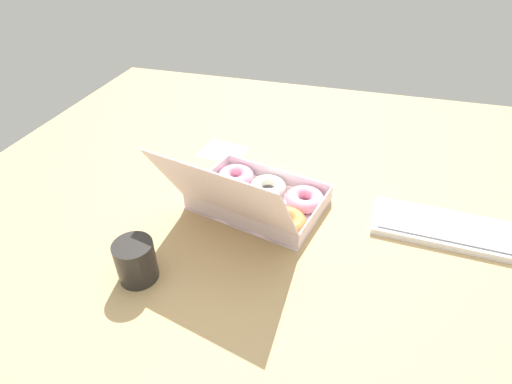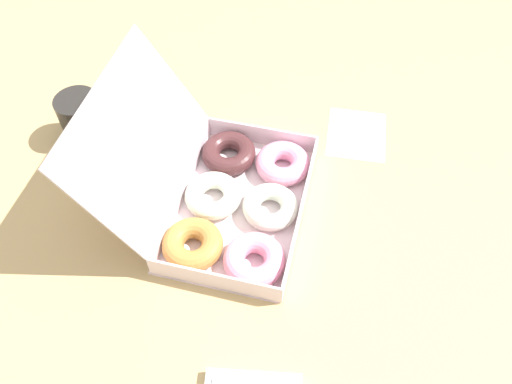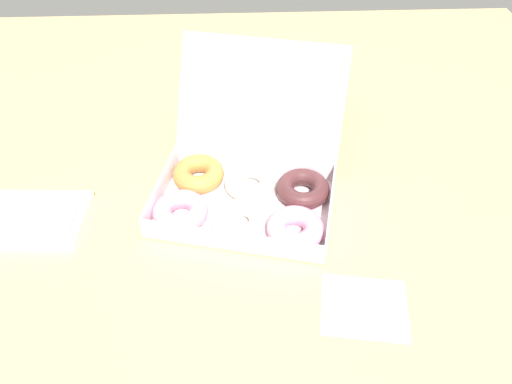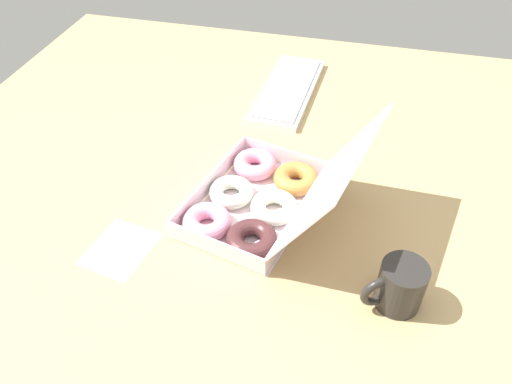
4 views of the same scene
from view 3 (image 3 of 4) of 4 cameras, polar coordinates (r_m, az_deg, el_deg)
ground_plane at (r=100.60cm, az=-0.91°, el=-2.01°), size 180.00×180.00×2.00cm
donut_box at (r=98.46cm, az=-1.24°, el=0.21°), size 41.29×42.30×24.90cm
coffee_mug at (r=123.26cm, az=7.27°, el=10.97°), size 9.28×11.81×9.84cm
paper_napkin at (r=86.73cm, az=12.28°, el=-12.71°), size 15.95×14.20×0.15cm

